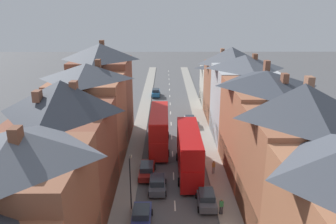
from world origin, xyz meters
The scene contains 16 objects.
pavement_left centered at (-5.10, 38.00, 0.07)m, with size 2.20×104.00×0.14m, color gray.
pavement_right centered at (5.10, 38.00, 0.07)m, with size 2.20×104.00×0.14m, color gray.
centre_line_dashes centered at (0.00, 36.00, 0.01)m, with size 0.14×97.80×0.01m.
terrace_row_left centered at (-10.19, 12.04, 6.14)m, with size 8.00×48.36×14.28m.
terrace_row_right centered at (10.19, 18.07, 6.11)m, with size 8.00×64.07×13.19m.
double_decker_bus_lead centered at (-1.81, 26.18, 2.82)m, with size 2.74×10.80×5.30m.
double_decker_bus_mid_street centered at (1.79, 18.75, 2.82)m, with size 2.74×10.80×5.30m.
car_near_blue centered at (3.10, 35.17, 0.80)m, with size 1.90×4.39×1.57m.
car_near_silver centered at (-3.10, 9.24, 0.82)m, with size 1.90×3.84×1.62m.
car_parked_left_a centered at (-3.10, 18.04, 0.81)m, with size 1.90×4.46×1.60m.
car_mid_black centered at (3.10, 12.06, 0.81)m, with size 1.90×3.95×1.60m.
car_parked_left_b centered at (-1.80, 14.92, 0.81)m, with size 1.90×4.03×1.60m.
car_parked_right_b centered at (-3.10, 53.99, 0.85)m, with size 1.90×4.33×1.70m.
pedestrian_near_right centered at (4.31, 10.41, 1.03)m, with size 0.36×0.22×1.61m.
pedestrian_mid_left centered at (4.69, 18.38, 1.03)m, with size 0.36×0.22×1.61m.
street_lamp centered at (-4.25, 11.45, 3.24)m, with size 0.20×1.12×5.50m.
Camera 1 is at (-0.88, -16.08, 18.78)m, focal length 35.00 mm.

